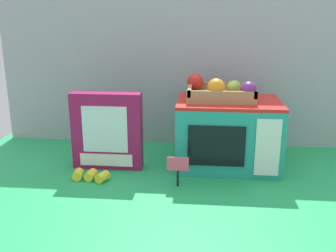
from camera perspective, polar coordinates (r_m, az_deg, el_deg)
name	(u,v)px	position (r m, az deg, el deg)	size (l,w,h in m)	color
ground_plane	(188,166)	(1.42, 3.03, -5.97)	(1.70, 1.70, 0.00)	#219E54
display_back_panel	(192,72)	(1.61, 3.64, 8.01)	(1.61, 0.03, 0.61)	#A0A3A8
toy_microwave	(228,133)	(1.41, 8.86, -1.05)	(0.36, 0.27, 0.24)	teal
food_groups_crate	(220,92)	(1.38, 7.76, 5.10)	(0.24, 0.18, 0.08)	#A37F51
cookie_set_box	(107,131)	(1.38, -9.03, -0.72)	(0.25, 0.06, 0.28)	#99144C
price_sign	(178,167)	(1.24, 1.47, -6.11)	(0.07, 0.01, 0.10)	black
loose_toy_banana	(90,175)	(1.33, -11.46, -7.22)	(0.13, 0.06, 0.03)	yellow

